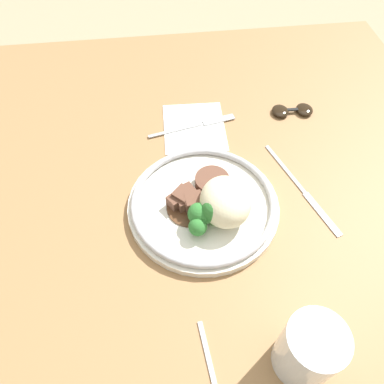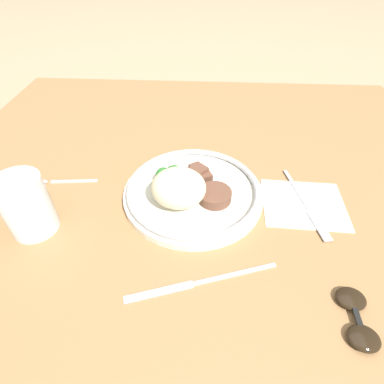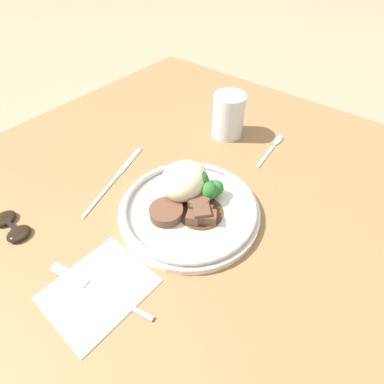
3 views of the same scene
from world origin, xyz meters
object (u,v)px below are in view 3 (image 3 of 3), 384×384
Objects in this scene: knife at (117,176)px; sunglasses at (11,226)px; fork at (90,286)px; juice_glass at (228,117)px; spoon at (275,144)px; plate at (189,201)px.

sunglasses is at bearing 151.06° from knife.
sunglasses is at bearing -7.71° from fork.
juice_glass is 0.70× the size of spoon.
sunglasses is at bearing 136.55° from plate.
juice_glass is 0.49m from fork.
juice_glass is 0.52m from sunglasses.
plate is 2.91× the size of sunglasses.
knife is 1.49× the size of spoon.
knife is at bearing 140.87° from spoon.
fork reaches higher than knife.
knife is (0.20, 0.16, -0.00)m from fork.
plate is 0.28m from juice_glass.
knife is (-0.29, 0.09, -0.05)m from juice_glass.
knife is at bearing 97.24° from plate.
fork is (-0.48, -0.07, -0.04)m from juice_glass.
spoon is 0.59m from sunglasses.
fork and spoon have the same top height.
fork is 0.26m from knife.
plate is at bearing -161.14° from juice_glass.
fork is at bearing 168.97° from spoon.
knife is 2.46× the size of sunglasses.
sunglasses reaches higher than spoon.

